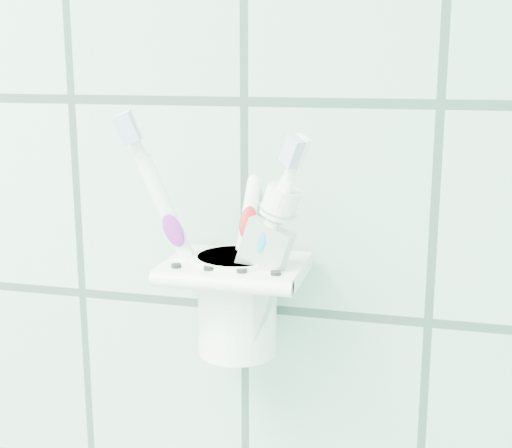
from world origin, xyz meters
TOP-DOWN VIEW (x-y plane):
  - holder_bracket at (0.65, 1.15)m, footprint 0.11×0.10m
  - cup at (0.65, 1.16)m, footprint 0.07×0.07m
  - toothbrush_pink at (0.64, 1.16)m, footprint 0.07×0.04m
  - toothbrush_blue at (0.64, 1.14)m, footprint 0.03×0.08m
  - toothbrush_orange at (0.64, 1.16)m, footprint 0.07×0.05m
  - toothpaste_tube at (0.65, 1.14)m, footprint 0.07×0.04m

SIDE VIEW (x-z plane):
  - cup at x=0.65m, z-range 1.23..1.31m
  - holder_bracket at x=0.65m, z-range 1.28..1.32m
  - toothpaste_tube at x=0.65m, z-range 1.24..1.40m
  - toothbrush_orange at x=0.64m, z-range 1.24..1.43m
  - toothbrush_blue at x=0.64m, z-range 1.24..1.44m
  - toothbrush_pink at x=0.64m, z-range 1.24..1.44m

